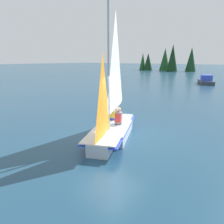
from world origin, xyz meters
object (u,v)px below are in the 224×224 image
sailboat_main (112,118)px  motorboat_distant (206,81)px  sailor_crew (112,116)px  sailor_helm (118,120)px

sailboat_main → motorboat_distant: bearing=161.5°
sailor_crew → motorboat_distant: bearing=160.2°
sailor_helm → sailboat_main: bearing=-31.1°
sailboat_main → sailor_helm: size_ratio=4.41×
sailor_crew → motorboat_distant: size_ratio=0.27×
sailor_helm → motorboat_distant: bearing=161.7°
sailboat_main → sailor_crew: bearing=-167.1°
sailor_crew → sailor_helm: bearing=33.2°
sailboat_main → sailor_crew: size_ratio=4.41×
sailboat_main → motorboat_distant: (2.27, -22.71, -0.36)m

